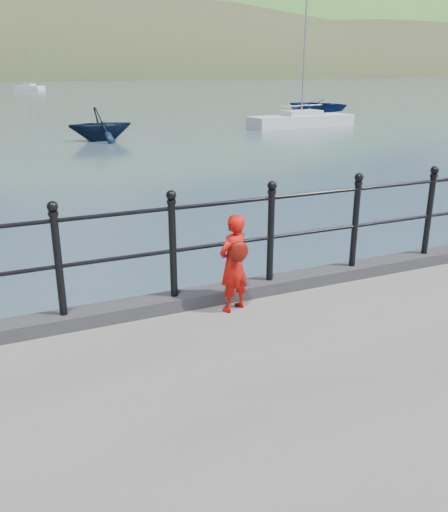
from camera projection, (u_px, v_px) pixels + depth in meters
name	position (u px, v px, depth m)	size (l,w,h in m)	color
ground	(219.00, 368.00, 6.77)	(600.00, 600.00, 0.00)	#2D4251
kerb	(224.00, 293.00, 6.29)	(60.00, 0.30, 0.15)	#28282B
railing	(224.00, 231.00, 6.04)	(18.11, 0.11, 1.20)	black
far_shore	(82.00, 131.00, 235.59)	(830.00, 200.00, 156.00)	#333A21
child	(234.00, 263.00, 5.85)	(0.47, 0.39, 1.09)	red
launch_blue	(320.00, 105.00, 45.93)	(3.60, 5.04, 1.04)	navy
launch_navy	(100.00, 124.00, 27.39)	(2.73, 3.17, 1.67)	black
sailboat_deep	(29.00, 88.00, 89.23)	(4.60, 5.27, 8.12)	white
sailboat_near	(301.00, 121.00, 34.13)	(7.04, 2.36, 9.44)	silver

